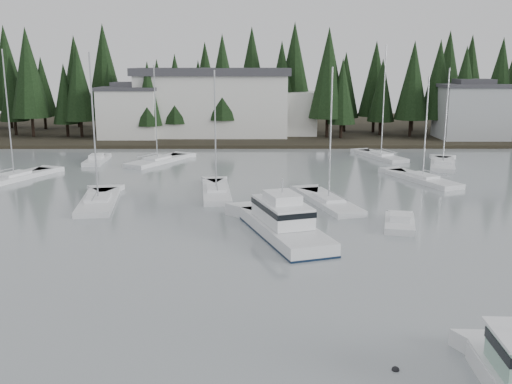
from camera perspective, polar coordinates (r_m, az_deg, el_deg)
far_shore_land at (r=109.73m, az=-1.13°, el=6.40°), size 240.00×54.00×1.00m
conifer_treeline at (r=98.80m, az=-1.23°, el=5.70°), size 200.00×22.00×20.00m
house_west at (r=93.47m, az=-12.53°, el=7.86°), size 9.54×7.42×8.75m
house_east_a at (r=96.58m, az=20.75°, el=7.64°), size 10.60×8.48×9.25m
harbor_inn at (r=94.71m, az=-3.10°, el=8.89°), size 29.50×11.50×10.90m
cabin_cruiser_center at (r=41.14m, az=2.80°, el=-3.41°), size 6.70×11.62×4.77m
sailboat_0 at (r=52.10m, az=-15.48°, el=-1.13°), size 4.18×9.82×13.63m
sailboat_2 at (r=72.54m, az=18.15°, el=2.52°), size 5.56×9.98×12.17m
sailboat_4 at (r=72.40m, az=-9.83°, el=2.96°), size 7.07×9.96×12.49m
sailboat_6 at (r=62.64m, az=16.30°, el=1.10°), size 6.13×10.11×11.39m
sailboat_7 at (r=50.64m, az=7.27°, el=-1.17°), size 5.22×10.20×12.41m
sailboat_9 at (r=54.32m, az=-3.99°, el=-0.14°), size 3.48×10.17×12.11m
sailboat_11 at (r=66.19m, az=-23.01°, el=1.22°), size 6.20×9.98×14.14m
sailboat_13 at (r=76.62m, az=12.38°, el=3.41°), size 5.51×9.56×15.01m
runabout_1 at (r=44.80m, az=14.16°, el=-3.21°), size 3.34×5.48×1.42m
runabout_3 at (r=74.33m, az=-15.65°, el=2.98°), size 2.51×6.81×1.42m
mooring_buoy_dark at (r=24.88m, az=13.77°, el=-16.92°), size 0.33×0.33×0.33m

